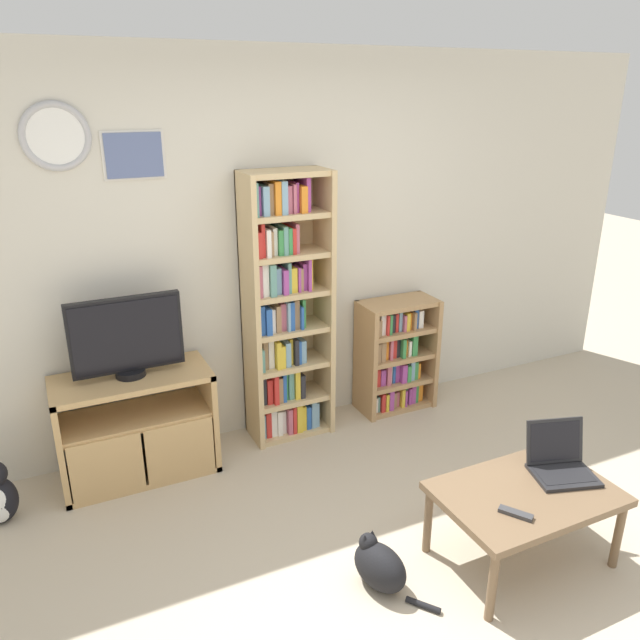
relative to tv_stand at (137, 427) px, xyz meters
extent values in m
plane|color=#BCAD93|center=(1.01, -1.70, -0.34)|extent=(18.00, 18.00, 0.00)
cube|color=beige|center=(1.01, 0.29, 0.96)|extent=(6.30, 0.06, 2.60)
torus|color=#B2B2B7|center=(-0.22, 0.25, 1.74)|extent=(0.38, 0.04, 0.38)
cylinder|color=white|center=(-0.22, 0.25, 1.74)|extent=(0.31, 0.02, 0.31)
cube|color=silver|center=(0.19, 0.26, 1.63)|extent=(0.36, 0.01, 0.28)
cube|color=slate|center=(0.19, 0.25, 1.63)|extent=(0.33, 0.02, 0.25)
cube|color=tan|center=(-0.46, 0.02, 0.00)|extent=(0.04, 0.44, 0.69)
cube|color=tan|center=(0.46, 0.02, 0.00)|extent=(0.04, 0.44, 0.69)
cube|color=tan|center=(0.00, 0.02, 0.32)|extent=(0.95, 0.44, 0.04)
cube|color=tan|center=(0.00, 0.02, -0.33)|extent=(0.95, 0.44, 0.04)
cube|color=tan|center=(0.00, 0.02, 0.07)|extent=(0.88, 0.41, 0.04)
cube|color=tan|center=(-0.22, -0.19, -0.12)|extent=(0.42, 0.02, 0.38)
cube|color=tan|center=(0.22, -0.19, -0.12)|extent=(0.42, 0.02, 0.38)
cylinder|color=black|center=(0.00, 0.03, 0.36)|extent=(0.18, 0.18, 0.04)
cube|color=black|center=(0.00, 0.03, 0.61)|extent=(0.66, 0.05, 0.46)
cube|color=black|center=(0.00, 0.00, 0.61)|extent=(0.63, 0.01, 0.43)
cube|color=tan|center=(0.81, 0.09, 0.58)|extent=(0.04, 0.31, 1.86)
cube|color=tan|center=(1.34, 0.09, 0.58)|extent=(0.04, 0.31, 1.86)
cube|color=tan|center=(1.07, 0.23, 0.58)|extent=(0.57, 0.02, 1.86)
cube|color=tan|center=(1.07, 0.09, -0.33)|extent=(0.50, 0.28, 0.04)
cube|color=tan|center=(1.07, 0.09, -0.07)|extent=(0.50, 0.28, 0.04)
cube|color=tan|center=(1.07, 0.09, 0.19)|extent=(0.50, 0.28, 0.04)
cube|color=tan|center=(1.07, 0.09, 0.45)|extent=(0.50, 0.28, 0.04)
cube|color=tan|center=(1.07, 0.09, 0.71)|extent=(0.50, 0.28, 0.04)
cube|color=tan|center=(1.07, 0.09, 0.97)|extent=(0.50, 0.28, 0.04)
cube|color=tan|center=(1.07, 0.09, 1.24)|extent=(0.50, 0.28, 0.04)
cube|color=tan|center=(1.07, 0.09, 1.50)|extent=(0.50, 0.28, 0.04)
cube|color=#759EB7|center=(0.84, 0.10, -0.22)|extent=(0.03, 0.21, 0.18)
cube|color=red|center=(0.88, 0.10, -0.21)|extent=(0.04, 0.21, 0.19)
cube|color=white|center=(0.92, 0.10, -0.20)|extent=(0.04, 0.21, 0.21)
cube|color=white|center=(0.96, 0.10, -0.21)|extent=(0.03, 0.22, 0.19)
cube|color=white|center=(1.00, 0.11, -0.22)|extent=(0.03, 0.20, 0.17)
cube|color=#B75B70|center=(1.03, 0.09, -0.21)|extent=(0.03, 0.25, 0.20)
cube|color=red|center=(1.07, 0.09, -0.21)|extent=(0.03, 0.25, 0.21)
cube|color=gold|center=(1.10, 0.09, -0.20)|extent=(0.04, 0.25, 0.21)
cube|color=gold|center=(1.14, 0.10, -0.21)|extent=(0.03, 0.23, 0.19)
cube|color=#2856A8|center=(1.18, 0.10, -0.22)|extent=(0.03, 0.23, 0.18)
cube|color=#759EB7|center=(1.22, 0.10, -0.20)|extent=(0.04, 0.23, 0.21)
cube|color=#759EB7|center=(1.25, 0.10, -0.21)|extent=(0.02, 0.22, 0.19)
cube|color=#232328|center=(0.85, 0.10, 0.05)|extent=(0.04, 0.20, 0.20)
cube|color=red|center=(0.90, 0.10, 0.04)|extent=(0.04, 0.22, 0.18)
cube|color=red|center=(0.93, 0.09, 0.06)|extent=(0.03, 0.25, 0.21)
cube|color=#93704C|center=(0.97, 0.10, 0.04)|extent=(0.03, 0.23, 0.19)
cube|color=#2856A8|center=(1.00, 0.10, 0.06)|extent=(0.02, 0.23, 0.21)
cube|color=#388947|center=(1.02, 0.11, 0.05)|extent=(0.02, 0.20, 0.20)
cube|color=#5B9389|center=(1.06, 0.10, 0.05)|extent=(0.04, 0.21, 0.20)
cube|color=gold|center=(1.10, 0.10, 0.06)|extent=(0.03, 0.23, 0.21)
cube|color=#232328|center=(1.13, 0.10, 0.04)|extent=(0.03, 0.24, 0.18)
cube|color=#5B9389|center=(0.84, 0.09, 0.29)|extent=(0.03, 0.25, 0.16)
cube|color=#93704C|center=(0.88, 0.11, 0.31)|extent=(0.03, 0.20, 0.20)
cube|color=white|center=(0.92, 0.11, 0.31)|extent=(0.04, 0.19, 0.20)
cube|color=gold|center=(0.96, 0.09, 0.31)|extent=(0.03, 0.25, 0.20)
cube|color=gold|center=(0.99, 0.09, 0.29)|extent=(0.03, 0.24, 0.16)
cube|color=#759EB7|center=(1.03, 0.10, 0.30)|extent=(0.04, 0.23, 0.18)
cube|color=gold|center=(1.06, 0.11, 0.31)|extent=(0.02, 0.19, 0.19)
cube|color=#232328|center=(1.09, 0.10, 0.31)|extent=(0.03, 0.24, 0.19)
cube|color=#2856A8|center=(1.12, 0.10, 0.30)|extent=(0.02, 0.22, 0.17)
cube|color=#759EB7|center=(1.15, 0.10, 0.29)|extent=(0.04, 0.21, 0.16)
cube|color=#2856A8|center=(0.85, 0.10, 0.57)|extent=(0.04, 0.23, 0.20)
cube|color=#2856A8|center=(0.89, 0.09, 0.56)|extent=(0.04, 0.25, 0.18)
cube|color=white|center=(0.93, 0.10, 0.55)|extent=(0.03, 0.22, 0.16)
cube|color=#93704C|center=(0.97, 0.10, 0.56)|extent=(0.03, 0.23, 0.18)
cube|color=#B75B70|center=(1.01, 0.10, 0.57)|extent=(0.04, 0.20, 0.19)
cube|color=#759EB7|center=(1.04, 0.09, 0.57)|extent=(0.02, 0.25, 0.20)
cube|color=#2856A8|center=(1.07, 0.10, 0.57)|extent=(0.03, 0.23, 0.20)
cube|color=#93704C|center=(1.10, 0.10, 0.57)|extent=(0.04, 0.21, 0.20)
cube|color=#2856A8|center=(1.13, 0.09, 0.55)|extent=(0.02, 0.25, 0.16)
cube|color=#388947|center=(1.15, 0.10, 0.57)|extent=(0.02, 0.21, 0.20)
cube|color=#B75B70|center=(0.85, 0.10, 0.84)|extent=(0.03, 0.24, 0.21)
cube|color=white|center=(0.89, 0.10, 0.84)|extent=(0.04, 0.22, 0.22)
cube|color=#5B9389|center=(0.93, 0.09, 0.84)|extent=(0.04, 0.25, 0.21)
cube|color=#759EB7|center=(0.98, 0.10, 0.82)|extent=(0.04, 0.21, 0.18)
cube|color=#9E4293|center=(1.02, 0.09, 0.81)|extent=(0.04, 0.25, 0.16)
cube|color=#5B9389|center=(1.05, 0.10, 0.84)|extent=(0.02, 0.22, 0.21)
cube|color=gold|center=(1.09, 0.10, 0.82)|extent=(0.04, 0.22, 0.16)
cube|color=#9E4293|center=(1.12, 0.10, 0.82)|extent=(0.02, 0.23, 0.17)
cube|color=#93704C|center=(1.14, 0.10, 0.81)|extent=(0.02, 0.22, 0.16)
cube|color=#9E4293|center=(1.17, 0.10, 0.82)|extent=(0.03, 0.20, 0.18)
cube|color=#9E4293|center=(1.19, 0.09, 0.84)|extent=(0.02, 0.24, 0.21)
cube|color=gold|center=(1.21, 0.10, 0.84)|extent=(0.02, 0.21, 0.21)
cube|color=red|center=(0.85, 0.09, 1.08)|extent=(0.04, 0.24, 0.16)
cube|color=red|center=(0.88, 0.10, 1.10)|extent=(0.02, 0.23, 0.21)
cube|color=white|center=(0.91, 0.09, 1.08)|extent=(0.03, 0.25, 0.18)
cube|color=#93704C|center=(0.93, 0.10, 1.07)|extent=(0.02, 0.24, 0.16)
cube|color=white|center=(0.96, 0.10, 1.08)|extent=(0.03, 0.20, 0.18)
cube|color=#388947|center=(1.00, 0.10, 1.07)|extent=(0.03, 0.23, 0.16)
cube|color=#5B9389|center=(1.03, 0.10, 1.08)|extent=(0.03, 0.23, 0.18)
cube|color=#388947|center=(1.06, 0.10, 1.08)|extent=(0.03, 0.23, 0.17)
cube|color=red|center=(1.09, 0.10, 1.08)|extent=(0.02, 0.23, 0.17)
cube|color=#B75B70|center=(1.11, 0.10, 1.09)|extent=(0.02, 0.21, 0.19)
cube|color=#5B9389|center=(0.84, 0.09, 1.36)|extent=(0.02, 0.25, 0.21)
cube|color=#9E4293|center=(0.87, 0.11, 1.34)|extent=(0.03, 0.20, 0.18)
cube|color=#759EB7|center=(0.90, 0.10, 1.34)|extent=(0.04, 0.24, 0.18)
cube|color=#93704C|center=(0.94, 0.10, 1.35)|extent=(0.03, 0.20, 0.19)
cube|color=orange|center=(0.98, 0.10, 1.36)|extent=(0.04, 0.24, 0.21)
cube|color=#759EB7|center=(1.02, 0.09, 1.36)|extent=(0.04, 0.24, 0.21)
cube|color=#B75B70|center=(1.06, 0.10, 1.34)|extent=(0.04, 0.21, 0.17)
cube|color=#B75B70|center=(1.10, 0.10, 1.34)|extent=(0.02, 0.22, 0.18)
cube|color=#9E4293|center=(1.12, 0.11, 1.35)|extent=(0.02, 0.20, 0.19)
cube|color=orange|center=(1.16, 0.09, 1.34)|extent=(0.04, 0.24, 0.17)
cube|color=#9E4293|center=(1.19, 0.10, 1.36)|extent=(0.03, 0.21, 0.21)
cube|color=tan|center=(1.68, 0.09, 0.09)|extent=(0.04, 0.31, 0.86)
cube|color=tan|center=(2.23, 0.09, 0.09)|extent=(0.04, 0.31, 0.86)
cube|color=tan|center=(1.96, 0.23, 0.09)|extent=(0.58, 0.02, 0.86)
cube|color=tan|center=(1.96, 0.09, -0.33)|extent=(0.51, 0.28, 0.04)
cube|color=tan|center=(1.96, 0.09, -0.12)|extent=(0.51, 0.28, 0.04)
cube|color=tan|center=(1.96, 0.09, 0.09)|extent=(0.51, 0.28, 0.04)
cube|color=tan|center=(1.96, 0.09, 0.30)|extent=(0.51, 0.28, 0.04)
cube|color=tan|center=(1.96, 0.09, 0.50)|extent=(0.51, 0.28, 0.04)
cube|color=white|center=(1.73, 0.10, -0.25)|extent=(0.04, 0.23, 0.12)
cube|color=#5B9389|center=(1.76, 0.10, -0.25)|extent=(0.02, 0.22, 0.12)
cube|color=red|center=(1.79, 0.09, -0.23)|extent=(0.03, 0.25, 0.15)
cube|color=gold|center=(1.82, 0.09, -0.24)|extent=(0.02, 0.25, 0.14)
cube|color=#9E4293|center=(1.86, 0.09, -0.23)|extent=(0.04, 0.25, 0.16)
cube|color=#93704C|center=(1.90, 0.10, -0.24)|extent=(0.03, 0.23, 0.13)
cube|color=#B75B70|center=(1.93, 0.10, -0.25)|extent=(0.04, 0.20, 0.12)
cube|color=gold|center=(1.97, 0.09, -0.23)|extent=(0.03, 0.24, 0.15)
cube|color=#9E4293|center=(1.99, 0.09, -0.24)|extent=(0.02, 0.24, 0.13)
cube|color=#388947|center=(2.01, 0.11, -0.23)|extent=(0.02, 0.19, 0.15)
cube|color=#9E4293|center=(2.04, 0.10, -0.24)|extent=(0.02, 0.22, 0.13)
cube|color=#9E4293|center=(2.07, 0.10, -0.23)|extent=(0.04, 0.22, 0.16)
cube|color=#388947|center=(2.11, 0.10, -0.23)|extent=(0.03, 0.21, 0.16)
cube|color=orange|center=(2.14, 0.11, -0.23)|extent=(0.04, 0.20, 0.15)
cube|color=#5B9389|center=(1.72, 0.10, -0.04)|extent=(0.03, 0.22, 0.12)
cube|color=red|center=(1.76, 0.10, -0.03)|extent=(0.03, 0.20, 0.14)
cube|color=#9E4293|center=(1.80, 0.10, -0.04)|extent=(0.04, 0.21, 0.13)
cube|color=#B75B70|center=(1.84, 0.10, -0.02)|extent=(0.03, 0.23, 0.15)
cube|color=white|center=(1.87, 0.11, -0.02)|extent=(0.02, 0.19, 0.16)
cube|color=#2856A8|center=(1.89, 0.11, -0.03)|extent=(0.02, 0.20, 0.15)
cube|color=#9E4293|center=(1.93, 0.11, -0.02)|extent=(0.03, 0.20, 0.16)
cube|color=#9E4293|center=(1.97, 0.09, -0.03)|extent=(0.04, 0.25, 0.15)
cube|color=#388947|center=(2.01, 0.09, -0.04)|extent=(0.03, 0.25, 0.13)
cube|color=#759EB7|center=(2.04, 0.10, -0.02)|extent=(0.04, 0.23, 0.16)
cube|color=#388947|center=(2.08, 0.10, -0.03)|extent=(0.03, 0.22, 0.14)
cube|color=orange|center=(2.11, 0.10, -0.04)|extent=(0.02, 0.21, 0.12)
cube|color=#93704C|center=(1.73, 0.09, 0.18)|extent=(0.04, 0.25, 0.15)
cube|color=#93704C|center=(1.78, 0.09, 0.18)|extent=(0.04, 0.24, 0.16)
cube|color=orange|center=(1.82, 0.10, 0.18)|extent=(0.03, 0.21, 0.15)
cube|color=#B75B70|center=(1.85, 0.10, 0.19)|extent=(0.02, 0.23, 0.16)
cube|color=red|center=(1.88, 0.10, 0.18)|extent=(0.04, 0.20, 0.14)
cube|color=#232328|center=(1.92, 0.11, 0.19)|extent=(0.03, 0.20, 0.16)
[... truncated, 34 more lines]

